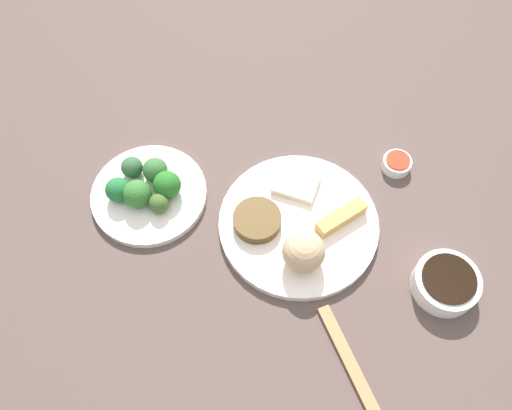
{
  "coord_description": "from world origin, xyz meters",
  "views": [
    {
      "loc": [
        0.41,
        0.22,
        0.88
      ],
      "look_at": [
        0.07,
        -0.09,
        0.06
      ],
      "focal_mm": 36.9,
      "sensor_mm": 36.0,
      "label": 1
    }
  ],
  "objects": [
    {
      "name": "tabletop",
      "position": [
        0.0,
        0.0,
        0.01
      ],
      "size": [
        2.2,
        2.2,
        0.02
      ],
      "primitive_type": "cube",
      "color": "#4F3F39",
      "rests_on": "ground"
    },
    {
      "name": "main_plate",
      "position": [
        0.03,
        -0.01,
        0.03
      ],
      "size": [
        0.29,
        0.29,
        0.02
      ],
      "primitive_type": "cylinder",
      "color": "white",
      "rests_on": "tabletop"
    },
    {
      "name": "rice_scoop",
      "position": [
        0.08,
        0.04,
        0.07
      ],
      "size": [
        0.07,
        0.07,
        0.07
      ],
      "primitive_type": "sphere",
      "color": "tan",
      "rests_on": "main_plate"
    },
    {
      "name": "spring_roll",
      "position": [
        -0.02,
        0.04,
        0.05
      ],
      "size": [
        0.1,
        0.05,
        0.02
      ],
      "primitive_type": "cube",
      "rotation": [
        0.0,
        0.0,
        2.89
      ],
      "color": "gold",
      "rests_on": "main_plate"
    },
    {
      "name": "crab_rangoon_wonton",
      "position": [
        -0.02,
        -0.07,
        0.04
      ],
      "size": [
        0.09,
        0.1,
        0.01
      ],
      "primitive_type": "cube",
      "rotation": [
        0.0,
        0.0,
        0.39
      ],
      "color": "beige",
      "rests_on": "main_plate"
    },
    {
      "name": "stir_fry_heap",
      "position": [
        0.08,
        -0.07,
        0.05
      ],
      "size": [
        0.09,
        0.09,
        0.02
      ],
      "primitive_type": "cylinder",
      "color": "#4E3717",
      "rests_on": "main_plate"
    },
    {
      "name": "broccoli_plate",
      "position": [
        0.17,
        -0.26,
        0.03
      ],
      "size": [
        0.22,
        0.22,
        0.01
      ],
      "primitive_type": "cylinder",
      "color": "white",
      "rests_on": "tabletop"
    },
    {
      "name": "broccoli_floret_0",
      "position": [
        0.14,
        -0.28,
        0.06
      ],
      "size": [
        0.05,
        0.05,
        0.05
      ],
      "primitive_type": "sphere",
      "color": "#326332",
      "rests_on": "broccoli_plate"
    },
    {
      "name": "broccoli_floret_1",
      "position": [
        0.19,
        -0.26,
        0.06
      ],
      "size": [
        0.05,
        0.05,
        0.05
      ],
      "primitive_type": "sphere",
      "color": "#306B2B",
      "rests_on": "broccoli_plate"
    },
    {
      "name": "broccoli_floret_2",
      "position": [
        0.14,
        -0.24,
        0.06
      ],
      "size": [
        0.05,
        0.05,
        0.05
      ],
      "primitive_type": "sphere",
      "color": "#236620",
      "rests_on": "broccoli_plate"
    },
    {
      "name": "broccoli_floret_3",
      "position": [
        0.16,
        -0.32,
        0.05
      ],
      "size": [
        0.04,
        0.04,
        0.04
      ],
      "primitive_type": "sphere",
      "color": "#2E5835",
      "rests_on": "broccoli_plate"
    },
    {
      "name": "broccoli_floret_4",
      "position": [
        0.18,
        -0.22,
        0.05
      ],
      "size": [
        0.04,
        0.04,
        0.04
      ],
      "primitive_type": "sphere",
      "color": "#3A5927",
      "rests_on": "broccoli_plate"
    },
    {
      "name": "broccoli_floret_6",
      "position": [
        0.21,
        -0.3,
        0.06
      ],
      "size": [
        0.05,
        0.05,
        0.05
      ],
      "primitive_type": "sphere",
      "color": "#1F6332",
      "rests_on": "broccoli_plate"
    },
    {
      "name": "soy_sauce_bowl",
      "position": [
        -0.04,
        0.25,
        0.04
      ],
      "size": [
        0.11,
        0.11,
        0.04
      ],
      "primitive_type": "cylinder",
      "color": "white",
      "rests_on": "tabletop"
    },
    {
      "name": "soy_sauce_bowl_liquid",
      "position": [
        -0.04,
        0.25,
        0.06
      ],
      "size": [
        0.09,
        0.09,
        0.0
      ],
      "primitive_type": "cylinder",
      "color": "black",
      "rests_on": "soy_sauce_bowl"
    },
    {
      "name": "sauce_ramekin_sweet_and_sour",
      "position": [
        -0.2,
        0.04,
        0.03
      ],
      "size": [
        0.06,
        0.06,
        0.02
      ],
      "primitive_type": "cylinder",
      "color": "white",
      "rests_on": "tabletop"
    },
    {
      "name": "sauce_ramekin_sweet_and_sour_liquid",
      "position": [
        -0.2,
        0.04,
        0.04
      ],
      "size": [
        0.05,
        0.05,
        0.0
      ],
      "primitive_type": "cylinder",
      "color": "red",
      "rests_on": "sauce_ramekin_sweet_and_sour"
    },
    {
      "name": "chopsticks_pair",
      "position": [
        0.17,
        0.22,
        0.02
      ],
      "size": [
        0.12,
        0.22,
        0.01
      ],
      "primitive_type": "cube",
      "rotation": [
        0.0,
        0.0,
        1.12
      ],
      "color": "#A67347",
      "rests_on": "tabletop"
    }
  ]
}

